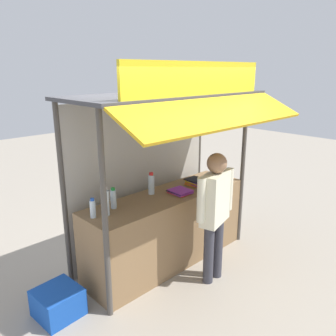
% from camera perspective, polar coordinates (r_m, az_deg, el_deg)
% --- Properties ---
extents(ground_plane, '(20.00, 20.00, 0.00)m').
position_cam_1_polar(ground_plane, '(4.72, -0.00, -15.28)').
color(ground_plane, '#9E9384').
extents(stall_counter, '(2.33, 0.65, 0.95)m').
position_cam_1_polar(stall_counter, '(4.49, -0.00, -10.13)').
color(stall_counter, olive).
rests_on(stall_counter, ground).
extents(stall_structure, '(2.53, 1.56, 2.56)m').
position_cam_1_polar(stall_structure, '(4.21, -1.20, 3.74)').
color(stall_structure, '#4C4742').
rests_on(stall_structure, ground).
extents(water_bottle_rear_center, '(0.07, 0.07, 0.25)m').
position_cam_1_polar(water_bottle_rear_center, '(3.90, -9.24, -5.13)').
color(water_bottle_rear_center, silver).
rests_on(water_bottle_rear_center, stall_counter).
extents(water_bottle_back_left, '(0.08, 0.08, 0.29)m').
position_cam_1_polar(water_bottle_back_left, '(4.27, -2.85, -2.71)').
color(water_bottle_back_left, silver).
rests_on(water_bottle_back_left, stall_counter).
extents(water_bottle_far_right, '(0.09, 0.09, 0.32)m').
position_cam_1_polar(water_bottle_far_right, '(3.72, -10.59, -5.73)').
color(water_bottle_far_right, silver).
rests_on(water_bottle_far_right, stall_counter).
extents(water_bottle_front_left, '(0.06, 0.06, 0.22)m').
position_cam_1_polar(water_bottle_front_left, '(3.70, -12.63, -6.72)').
color(water_bottle_front_left, silver).
rests_on(water_bottle_front_left, stall_counter).
extents(magazine_stack_mid_right, '(0.26, 0.30, 0.08)m').
position_cam_1_polar(magazine_stack_mid_right, '(4.65, 4.97, -2.38)').
color(magazine_stack_mid_right, orange).
rests_on(magazine_stack_mid_right, stall_counter).
extents(magazine_stack_right, '(0.23, 0.31, 0.05)m').
position_cam_1_polar(magazine_stack_right, '(5.05, 8.98, -1.19)').
color(magazine_stack_right, orange).
rests_on(magazine_stack_right, stall_counter).
extents(magazine_stack_far_left, '(0.26, 0.29, 0.05)m').
position_cam_1_polar(magazine_stack_far_left, '(4.33, 2.07, -3.99)').
color(magazine_stack_far_left, red).
rests_on(magazine_stack_far_left, stall_counter).
extents(banana_bunch_leftmost, '(0.11, 0.11, 0.26)m').
position_cam_1_polar(banana_bunch_leftmost, '(3.74, 4.21, 7.49)').
color(banana_bunch_leftmost, '#332D23').
extents(banana_bunch_inner_left, '(0.10, 0.09, 0.28)m').
position_cam_1_polar(banana_bunch_inner_left, '(3.41, -1.11, 6.05)').
color(banana_bunch_inner_left, '#332D23').
extents(vendor_person, '(0.60, 0.30, 1.59)m').
position_cam_1_polar(vendor_person, '(3.94, 7.98, -6.47)').
color(vendor_person, '#383842').
rests_on(vendor_person, ground).
extents(plastic_crate, '(0.45, 0.45, 0.30)m').
position_cam_1_polar(plastic_crate, '(3.93, -18.12, -20.83)').
color(plastic_crate, '#194CB2').
rests_on(plastic_crate, ground).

